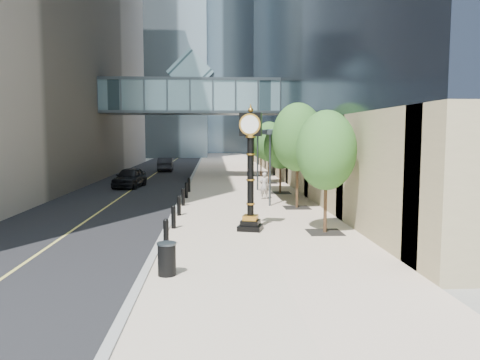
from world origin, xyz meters
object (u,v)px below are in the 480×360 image
at_px(car_near, 130,177).
at_px(car_far, 166,164).
at_px(street_clock, 251,178).
at_px(trash_bin, 167,260).
at_px(pedestrian, 264,186).

relative_size(car_near, car_far, 1.00).
bearing_deg(car_near, car_far, 92.61).
height_order(street_clock, trash_bin, street_clock).
bearing_deg(trash_bin, pedestrian, 73.89).
relative_size(trash_bin, car_far, 0.20).
distance_m(pedestrian, car_near, 12.04).
bearing_deg(pedestrian, car_far, -75.68).
distance_m(car_near, car_far, 15.94).
relative_size(pedestrian, car_near, 0.37).
distance_m(trash_bin, pedestrian, 16.25).
bearing_deg(car_far, trash_bin, 93.53).
relative_size(street_clock, trash_bin, 5.71).
bearing_deg(trash_bin, street_clock, 64.95).
bearing_deg(street_clock, car_near, 131.40).
distance_m(street_clock, trash_bin, 7.07).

